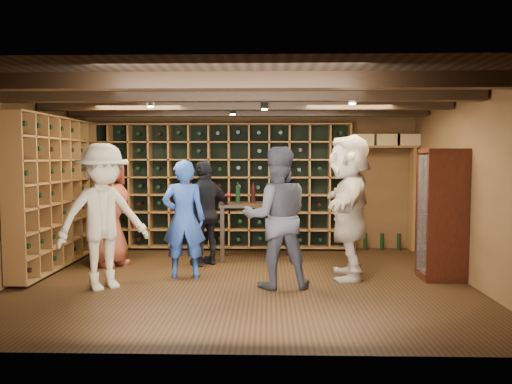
{
  "coord_description": "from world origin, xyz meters",
  "views": [
    {
      "loc": [
        0.36,
        -6.6,
        1.67
      ],
      "look_at": [
        0.19,
        0.2,
        1.19
      ],
      "focal_mm": 35.0,
      "sensor_mm": 36.0,
      "label": 1
    }
  ],
  "objects_px": {
    "guest_khaki": "(103,217)",
    "guest_beige": "(349,206)",
    "tasting_table": "(256,210)",
    "man_grey_suit": "(277,218)",
    "display_cabinet": "(442,217)",
    "man_blue_shirt": "(184,219)",
    "guest_red_floral": "(110,210)",
    "guest_woman_black": "(205,213)"
  },
  "relations": [
    {
      "from": "guest_khaki",
      "to": "guest_beige",
      "type": "bearing_deg",
      "value": -28.16
    },
    {
      "from": "guest_beige",
      "to": "tasting_table",
      "type": "xyz_separation_m",
      "value": [
        -1.31,
        1.22,
        -0.18
      ]
    },
    {
      "from": "man_grey_suit",
      "to": "tasting_table",
      "type": "relative_size",
      "value": 1.43
    },
    {
      "from": "guest_beige",
      "to": "tasting_table",
      "type": "distance_m",
      "value": 1.8
    },
    {
      "from": "display_cabinet",
      "to": "man_blue_shirt",
      "type": "bearing_deg",
      "value": 179.89
    },
    {
      "from": "guest_red_floral",
      "to": "man_blue_shirt",
      "type": "bearing_deg",
      "value": -90.46
    },
    {
      "from": "guest_khaki",
      "to": "guest_woman_black",
      "type": "bearing_deg",
      "value": 11.28
    },
    {
      "from": "man_grey_suit",
      "to": "man_blue_shirt",
      "type": "bearing_deg",
      "value": -27.98
    },
    {
      "from": "guest_red_floral",
      "to": "man_grey_suit",
      "type": "bearing_deg",
      "value": -86.21
    },
    {
      "from": "man_blue_shirt",
      "to": "man_grey_suit",
      "type": "xyz_separation_m",
      "value": [
        1.27,
        -0.49,
        0.08
      ]
    },
    {
      "from": "display_cabinet",
      "to": "man_grey_suit",
      "type": "xyz_separation_m",
      "value": [
        -2.25,
        -0.48,
        0.04
      ]
    },
    {
      "from": "man_blue_shirt",
      "to": "man_grey_suit",
      "type": "bearing_deg",
      "value": 151.86
    },
    {
      "from": "man_grey_suit",
      "to": "guest_red_floral",
      "type": "height_order",
      "value": "man_grey_suit"
    },
    {
      "from": "guest_red_floral",
      "to": "guest_khaki",
      "type": "height_order",
      "value": "guest_khaki"
    },
    {
      "from": "man_blue_shirt",
      "to": "guest_woman_black",
      "type": "bearing_deg",
      "value": -110.91
    },
    {
      "from": "display_cabinet",
      "to": "guest_woman_black",
      "type": "height_order",
      "value": "display_cabinet"
    },
    {
      "from": "guest_khaki",
      "to": "tasting_table",
      "type": "xyz_separation_m",
      "value": [
        1.88,
        1.92,
        -0.11
      ]
    },
    {
      "from": "display_cabinet",
      "to": "tasting_table",
      "type": "relative_size",
      "value": 1.39
    },
    {
      "from": "man_grey_suit",
      "to": "guest_beige",
      "type": "distance_m",
      "value": 1.16
    },
    {
      "from": "guest_woman_black",
      "to": "guest_beige",
      "type": "relative_size",
      "value": 0.82
    },
    {
      "from": "tasting_table",
      "to": "guest_woman_black",
      "type": "bearing_deg",
      "value": -150.88
    },
    {
      "from": "guest_khaki",
      "to": "guest_beige",
      "type": "relative_size",
      "value": 0.93
    },
    {
      "from": "guest_khaki",
      "to": "man_blue_shirt",
      "type": "bearing_deg",
      "value": -6.59
    },
    {
      "from": "display_cabinet",
      "to": "man_grey_suit",
      "type": "bearing_deg",
      "value": -167.88
    },
    {
      "from": "guest_woman_black",
      "to": "man_grey_suit",
      "type": "bearing_deg",
      "value": 88.59
    },
    {
      "from": "guest_woman_black",
      "to": "man_blue_shirt",
      "type": "bearing_deg",
      "value": 34.87
    },
    {
      "from": "guest_khaki",
      "to": "display_cabinet",
      "type": "bearing_deg",
      "value": -32.73
    },
    {
      "from": "guest_red_floral",
      "to": "guest_woman_black",
      "type": "relative_size",
      "value": 1.07
    },
    {
      "from": "display_cabinet",
      "to": "guest_woman_black",
      "type": "xyz_separation_m",
      "value": [
        -3.33,
        0.81,
        -0.05
      ]
    },
    {
      "from": "display_cabinet",
      "to": "guest_red_floral",
      "type": "bearing_deg",
      "value": 171.27
    },
    {
      "from": "man_grey_suit",
      "to": "guest_khaki",
      "type": "bearing_deg",
      "value": -3.61
    },
    {
      "from": "man_blue_shirt",
      "to": "guest_khaki",
      "type": "bearing_deg",
      "value": 26.9
    },
    {
      "from": "display_cabinet",
      "to": "guest_red_floral",
      "type": "height_order",
      "value": "display_cabinet"
    },
    {
      "from": "display_cabinet",
      "to": "guest_khaki",
      "type": "xyz_separation_m",
      "value": [
        -4.44,
        -0.61,
        0.06
      ]
    },
    {
      "from": "man_grey_suit",
      "to": "display_cabinet",
      "type": "bearing_deg",
      "value": -174.79
    },
    {
      "from": "guest_woman_black",
      "to": "tasting_table",
      "type": "xyz_separation_m",
      "value": [
        0.77,
        0.51,
        -0.0
      ]
    },
    {
      "from": "guest_woman_black",
      "to": "guest_beige",
      "type": "distance_m",
      "value": 2.21
    },
    {
      "from": "display_cabinet",
      "to": "guest_khaki",
      "type": "relative_size",
      "value": 0.95
    },
    {
      "from": "man_blue_shirt",
      "to": "guest_red_floral",
      "type": "height_order",
      "value": "guest_red_floral"
    },
    {
      "from": "guest_woman_black",
      "to": "guest_red_floral",
      "type": "bearing_deg",
      "value": -38.57
    },
    {
      "from": "display_cabinet",
      "to": "guest_woman_black",
      "type": "bearing_deg",
      "value": 166.4
    },
    {
      "from": "guest_red_floral",
      "to": "guest_beige",
      "type": "height_order",
      "value": "guest_beige"
    }
  ]
}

